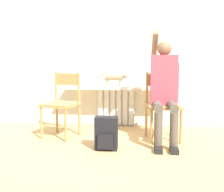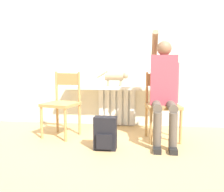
{
  "view_description": "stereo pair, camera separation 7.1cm",
  "coord_description": "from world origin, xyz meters",
  "px_view_note": "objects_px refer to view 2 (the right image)",
  "views": [
    {
      "loc": [
        0.39,
        -3.1,
        1.0
      ],
      "look_at": [
        0.0,
        0.52,
        0.56
      ],
      "focal_mm": 42.0,
      "sensor_mm": 36.0,
      "label": 1
    },
    {
      "loc": [
        0.46,
        -3.09,
        1.0
      ],
      "look_at": [
        0.0,
        0.52,
        0.56
      ],
      "focal_mm": 42.0,
      "sensor_mm": 36.0,
      "label": 2
    }
  ],
  "objects_px": {
    "cat": "(116,77)",
    "backpack": "(105,133)",
    "chair_left": "(62,102)",
    "chair_right": "(162,104)",
    "person": "(164,86)"
  },
  "relations": [
    {
      "from": "chair_left",
      "to": "backpack",
      "type": "distance_m",
      "value": 0.9
    },
    {
      "from": "backpack",
      "to": "chair_right",
      "type": "bearing_deg",
      "value": 36.7
    },
    {
      "from": "chair_right",
      "to": "backpack",
      "type": "bearing_deg",
      "value": -151.94
    },
    {
      "from": "cat",
      "to": "chair_right",
      "type": "bearing_deg",
      "value": -40.98
    },
    {
      "from": "chair_left",
      "to": "cat",
      "type": "relative_size",
      "value": 1.73
    },
    {
      "from": "chair_right",
      "to": "person",
      "type": "relative_size",
      "value": 0.62
    },
    {
      "from": "cat",
      "to": "backpack",
      "type": "xyz_separation_m",
      "value": [
        -0.01,
        -1.12,
        -0.62
      ]
    },
    {
      "from": "chair_left",
      "to": "cat",
      "type": "height_order",
      "value": "cat"
    },
    {
      "from": "chair_right",
      "to": "cat",
      "type": "bearing_deg",
      "value": 130.38
    },
    {
      "from": "chair_right",
      "to": "cat",
      "type": "relative_size",
      "value": 1.73
    },
    {
      "from": "chair_right",
      "to": "cat",
      "type": "xyz_separation_m",
      "value": [
        -0.69,
        0.6,
        0.34
      ]
    },
    {
      "from": "chair_left",
      "to": "cat",
      "type": "distance_m",
      "value": 0.97
    },
    {
      "from": "backpack",
      "to": "person",
      "type": "bearing_deg",
      "value": 29.97
    },
    {
      "from": "cat",
      "to": "backpack",
      "type": "bearing_deg",
      "value": -90.35
    },
    {
      "from": "cat",
      "to": "backpack",
      "type": "relative_size",
      "value": 1.33
    }
  ]
}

